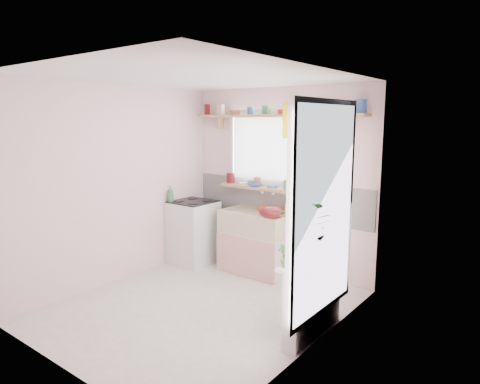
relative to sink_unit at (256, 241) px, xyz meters
The scene contains 19 objects.
room 1.31m from the sink_unit, 28.17° to the right, with size 3.20×3.20×3.20m.
sink_unit is the anchor object (origin of this frame).
cooker 0.98m from the sink_unit, 165.62° to the right, with size 0.58×0.58×0.93m.
radiator_ledge 1.82m from the sink_unit, 37.05° to the right, with size 0.22×0.95×0.78m.
windowsill 0.73m from the sink_unit, 90.00° to the left, with size 1.40×0.22×0.04m, color tan.
pine_shelf 1.70m from the sink_unit, 49.64° to the left, with size 2.52×0.24×0.04m, color tan.
shelf_crockery 1.78m from the sink_unit, 54.29° to the left, with size 2.47×0.11×0.12m.
sill_crockery 0.81m from the sink_unit, 104.89° to the left, with size 1.35×0.11×0.12m.
dish_tray 0.52m from the sink_unit, 49.82° to the left, with size 0.42×0.32×0.04m, color #EB5114.
colander 0.65m from the sink_unit, 27.29° to the right, with size 0.32×0.32×0.15m, color #5F1016.
jade_plant 1.94m from the sink_unit, 39.45° to the right, with size 0.53×0.46×0.59m, color #2C5F26.
fruit_bowl 1.80m from the sink_unit, 38.41° to the right, with size 0.28×0.28×0.07m, color silver.
herb_pot 2.07m from the sink_unit, 47.68° to the right, with size 0.12×0.08×0.22m, color #326F2C.
soap_bottle_sink 0.66m from the sink_unit, 28.84° to the left, with size 0.08×0.08×0.18m, color #C6D05C.
sill_cup 0.82m from the sink_unit, 117.95° to the left, with size 0.11×0.11×0.09m, color beige.
sill_bowl 0.78m from the sink_unit, 136.54° to the left, with size 0.20×0.20×0.06m, color #3858B9.
shelf_vase 2.07m from the sink_unit, 13.27° to the left, with size 0.17×0.17×0.17m, color #9D5330.
cooker_bottle 1.39m from the sink_unit, 158.39° to the right, with size 0.09×0.09×0.23m, color #41834B.
fruit 1.81m from the sink_unit, 38.13° to the right, with size 0.20×0.14×0.10m.
Camera 1 is at (3.11, -3.31, 2.06)m, focal length 32.00 mm.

